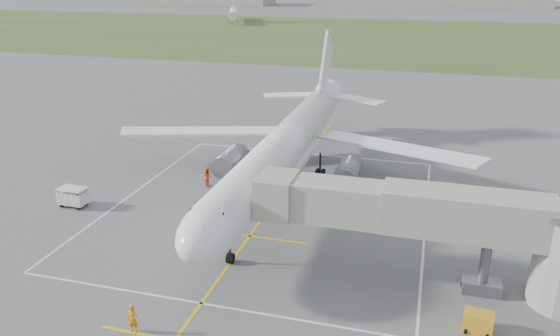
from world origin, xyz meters
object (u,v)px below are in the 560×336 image
(ramp_worker_nose, at_px, (133,319))
(ramp_worker_wing, at_px, (208,177))
(gpu_unit, at_px, (478,322))
(airliner, at_px, (284,147))
(baggage_cart, at_px, (73,197))
(jet_bridge, at_px, (454,226))

(ramp_worker_nose, bearing_deg, ramp_worker_wing, 104.15)
(gpu_unit, height_order, ramp_worker_nose, ramp_worker_nose)
(airliner, height_order, baggage_cart, airliner)
(gpu_unit, height_order, ramp_worker_wing, ramp_worker_wing)
(jet_bridge, height_order, baggage_cart, jet_bridge)
(jet_bridge, xyz_separation_m, gpu_unit, (1.80, -4.62, -4.09))
(airliner, bearing_deg, baggage_cart, -151.93)
(airliner, relative_size, ramp_worker_wing, 24.52)
(gpu_unit, bearing_deg, ramp_worker_nose, -156.71)
(gpu_unit, relative_size, baggage_cart, 0.72)
(airliner, bearing_deg, gpu_unit, -47.12)
(airliner, height_order, gpu_unit, airliner)
(ramp_worker_wing, bearing_deg, airliner, -134.62)
(airliner, xyz_separation_m, ramp_worker_nose, (-2.75, -24.67, -3.44))
(ramp_worker_wing, bearing_deg, baggage_cart, 74.38)
(airliner, distance_m, jet_bridge, 21.22)
(ramp_worker_nose, xyz_separation_m, ramp_worker_wing, (-4.95, 23.32, 0.01))
(gpu_unit, distance_m, ramp_worker_nose, 21.09)
(jet_bridge, distance_m, ramp_worker_nose, 21.55)
(airliner, height_order, jet_bridge, airliner)
(jet_bridge, xyz_separation_m, ramp_worker_nose, (-18.47, -10.42, -3.80))
(gpu_unit, distance_m, ramp_worker_wing, 30.71)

